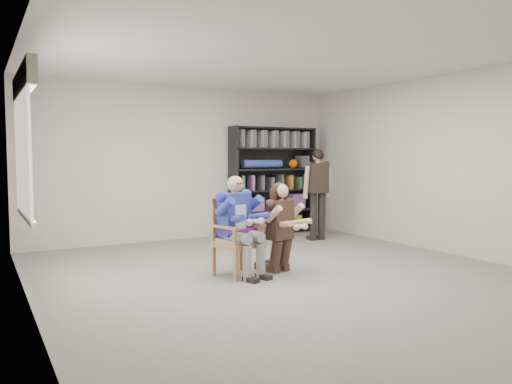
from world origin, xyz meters
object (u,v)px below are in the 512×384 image
seated_man (238,226)px  bookshelf (273,181)px  armchair (238,237)px  kneeling_woman (282,228)px  standing_man (318,195)px

seated_man → bookshelf: 3.65m
armchair → kneeling_woman: 0.60m
kneeling_woman → standing_man: bearing=29.6°
armchair → bookshelf: bookshelf is taller
bookshelf → standing_man: bookshelf is taller
seated_man → bookshelf: bearing=37.6°
bookshelf → standing_man: bearing=-76.4°
standing_man → seated_man: bearing=-142.3°
standing_man → armchair: bearing=-142.3°
kneeling_woman → armchair: bearing=154.3°
seated_man → standing_man: standing_man is taller
armchair → seated_man: (0.00, 0.00, 0.15)m
standing_man → bookshelf: bearing=106.8°
armchair → seated_man: bearing=76.0°
armchair → bookshelf: bearing=37.6°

